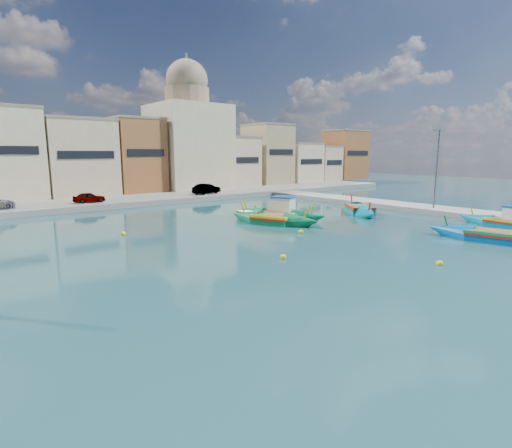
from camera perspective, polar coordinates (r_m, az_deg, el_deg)
name	(u,v)px	position (r m, az deg, el deg)	size (l,w,h in m)	color
ground	(382,253)	(24.53, 17.52, -3.95)	(160.00, 160.00, 0.00)	#14353E
east_quay	(503,218)	(40.52, 31.85, 0.77)	(4.00, 70.00, 0.50)	gray
north_quay	(150,199)	(49.55, -14.91, 3.46)	(80.00, 8.00, 0.60)	gray
north_townhouses	(171,158)	(58.78, -12.09, 9.16)	(83.20, 7.87, 10.19)	beige
church_block	(188,135)	(60.96, -9.64, 12.47)	(10.00, 10.00, 19.10)	beige
quay_street_lamp	(436,168)	(42.00, 24.35, 7.29)	(1.18, 0.16, 8.00)	#595B60
parked_cars	(93,196)	(45.64, -22.24, 3.67)	(27.84, 2.59, 1.30)	#4C1919
luzzu_turquoise_cabin	(509,223)	(37.22, 32.47, 0.11)	(2.13, 8.18, 2.61)	#007B9C
luzzu_blue_cabin	(278,215)	(35.07, 3.19, 1.28)	(5.76, 8.92, 3.14)	#0A6F48
luzzu_cyan_mid	(359,210)	(39.97, 14.56, 1.90)	(7.04, 8.20, 2.60)	#0087A2
luzzu_green	(273,220)	(32.97, 2.45, 0.54)	(4.81, 8.51, 2.61)	#0A6E3C
luzzu_blue_south	(495,237)	(30.72, 31.02, -1.66)	(3.74, 8.93, 2.51)	#005DAC
mooring_buoys	(312,231)	(29.66, 7.95, -1.02)	(25.71, 24.40, 0.36)	yellow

